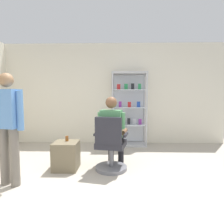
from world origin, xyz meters
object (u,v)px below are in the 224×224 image
object	(u,v)px
tea_glass	(67,138)
seated_shopkeeper	(113,129)
display_cabinet_main	(129,109)
standing_customer	(8,122)
storage_crate	(66,155)
office_chair	(111,149)

from	to	relation	value
tea_glass	seated_shopkeeper	bearing A→B (deg)	1.92
display_cabinet_main	standing_customer	world-z (taller)	display_cabinet_main
storage_crate	standing_customer	size ratio (longest dim) A/B	0.30
tea_glass	standing_customer	distance (m)	1.04
office_chair	storage_crate	xyz separation A→B (m)	(-0.79, 0.07, -0.15)
seated_shopkeeper	tea_glass	xyz separation A→B (m)	(-0.83, -0.03, -0.18)
display_cabinet_main	office_chair	world-z (taller)	display_cabinet_main
seated_shopkeeper	standing_customer	distance (m)	1.67
display_cabinet_main	tea_glass	size ratio (longest dim) A/B	20.50
storage_crate	tea_glass	xyz separation A→B (m)	(0.00, 0.07, 0.29)
tea_glass	display_cabinet_main	bearing A→B (deg)	54.19
office_chair	seated_shopkeeper	world-z (taller)	seated_shopkeeper
standing_customer	seated_shopkeeper	bearing A→B (deg)	26.36
office_chair	storage_crate	bearing A→B (deg)	175.27
seated_shopkeeper	display_cabinet_main	bearing A→B (deg)	76.78
display_cabinet_main	tea_glass	xyz separation A→B (m)	(-1.21, -1.68, -0.43)
storage_crate	tea_glass	bearing A→B (deg)	89.84
storage_crate	office_chair	bearing A→B (deg)	-4.73
display_cabinet_main	seated_shopkeeper	size ratio (longest dim) A/B	1.47
display_cabinet_main	seated_shopkeeper	xyz separation A→B (m)	(-0.39, -1.66, -0.25)
seated_shopkeeper	standing_customer	xyz separation A→B (m)	(-1.48, -0.74, 0.22)
office_chair	tea_glass	xyz separation A→B (m)	(-0.79, 0.13, 0.14)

